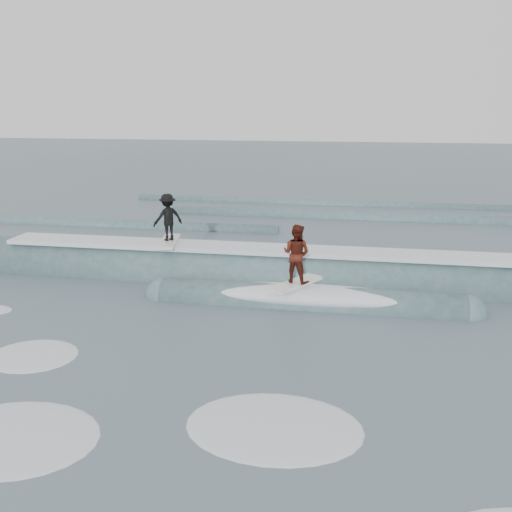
# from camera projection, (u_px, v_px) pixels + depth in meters

# --- Properties ---
(ground) EXTENTS (160.00, 160.00, 0.00)m
(ground) POSITION_uv_depth(u_px,v_px,m) (211.00, 366.00, 13.01)
(ground) COLOR #3B4D56
(ground) RESTS_ON ground
(breaking_wave) EXTENTS (21.83, 3.86, 2.16)m
(breaking_wave) POSITION_uv_depth(u_px,v_px,m) (269.00, 282.00, 18.95)
(breaking_wave) COLOR #355A59
(breaking_wave) RESTS_ON ground
(surfer_black) EXTENTS (1.17, 2.06, 1.71)m
(surfer_black) POSITION_uv_depth(u_px,v_px,m) (168.00, 220.00, 19.44)
(surfer_black) COLOR silver
(surfer_black) RESTS_ON ground
(surfer_red) EXTENTS (1.49, 2.00, 1.84)m
(surfer_red) POSITION_uv_depth(u_px,v_px,m) (296.00, 257.00, 16.67)
(surfer_red) COLOR white
(surfer_red) RESTS_ON ground
(whitewater) EXTENTS (15.60, 8.71, 0.10)m
(whitewater) POSITION_uv_depth(u_px,v_px,m) (174.00, 425.00, 10.63)
(whitewater) COLOR white
(whitewater) RESTS_ON ground
(far_swells) EXTENTS (37.11, 8.65, 0.80)m
(far_swells) POSITION_uv_depth(u_px,v_px,m) (258.00, 217.00, 30.14)
(far_swells) COLOR #355A59
(far_swells) RESTS_ON ground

